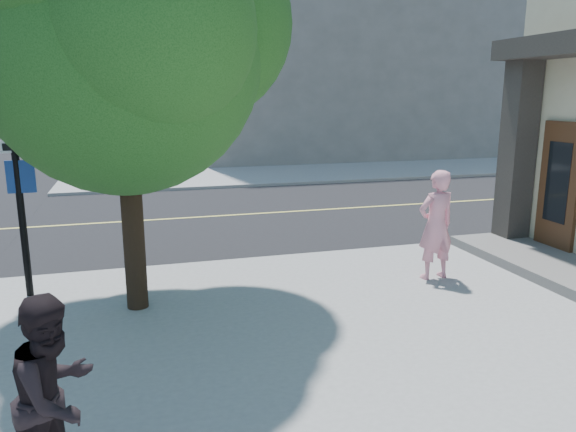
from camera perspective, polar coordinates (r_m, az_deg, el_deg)
name	(u,v)px	position (r m, az deg, el deg)	size (l,w,h in m)	color
ground	(38,281)	(10.97, -24.77, -6.25)	(140.00, 140.00, 0.00)	black
road_ew	(65,225)	(15.28, -22.36, -0.92)	(140.00, 9.00, 0.01)	black
sidewalk_ne	(328,149)	(34.04, 4.22, 7.05)	(29.00, 25.00, 0.12)	gray
filler_ne	(335,31)	(34.74, 4.94, 18.82)	(18.00, 16.00, 14.00)	slate
man_on_phone	(436,225)	(9.88, 15.26, -0.91)	(0.71, 0.47, 1.95)	pink
pedestrian	(55,397)	(4.91, -23.21, -17.02)	(0.83, 0.65, 1.72)	black
street_tree	(128,22)	(8.30, -16.42, 18.95)	(4.90, 4.45, 6.50)	black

